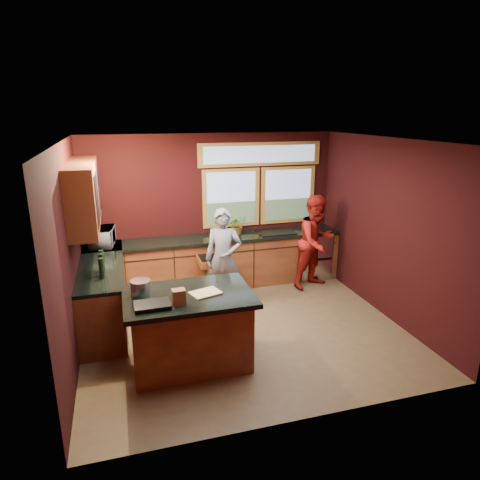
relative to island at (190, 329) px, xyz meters
name	(u,v)px	position (x,y,z in m)	size (l,w,h in m)	color
floor	(244,329)	(0.89, 0.64, -0.48)	(4.50, 4.50, 0.00)	brown
room_shell	(196,207)	(0.30, 0.96, 1.32)	(4.52, 4.02, 2.71)	black
back_counter	(228,261)	(1.09, 2.34, -0.01)	(4.50, 0.64, 0.93)	#572514
left_counter	(103,292)	(-1.06, 1.49, -0.01)	(0.64, 2.30, 0.93)	#572514
island	(190,329)	(0.00, 0.00, 0.00)	(1.55, 1.05, 0.95)	#572514
person_grey	(223,258)	(0.82, 1.54, 0.33)	(0.59, 0.39, 1.61)	slate
person_red	(316,242)	(2.59, 1.85, 0.36)	(0.81, 0.63, 1.68)	maroon
microwave	(102,237)	(-1.03, 2.34, 0.60)	(0.55, 0.37, 0.30)	#999999
potted_plant	(238,225)	(1.29, 2.39, 0.62)	(0.31, 0.27, 0.34)	#999999
paper_towel	(223,229)	(1.02, 2.34, 0.59)	(0.12, 0.12, 0.28)	white
cutting_board	(205,293)	(0.20, -0.05, 0.48)	(0.35, 0.25, 0.02)	tan
stock_pot	(141,287)	(-0.55, 0.15, 0.56)	(0.24, 0.24, 0.18)	silver
paper_bag	(179,297)	(-0.15, -0.25, 0.56)	(0.15, 0.12, 0.18)	brown
black_tray	(152,305)	(-0.45, -0.25, 0.49)	(0.40, 0.28, 0.05)	black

